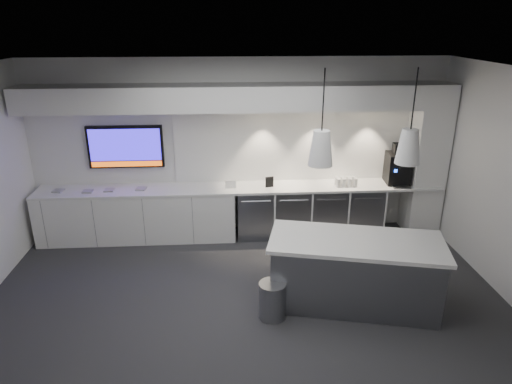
{
  "coord_description": "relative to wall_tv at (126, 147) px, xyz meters",
  "views": [
    {
      "loc": [
        -0.22,
        -5.08,
        3.55
      ],
      "look_at": [
        0.2,
        1.1,
        1.21
      ],
      "focal_mm": 32.0,
      "sensor_mm": 36.0,
      "label": 1
    }
  ],
  "objects": [
    {
      "name": "floor",
      "position": [
        1.9,
        -2.45,
        -1.56
      ],
      "size": [
        7.0,
        7.0,
        0.0
      ],
      "primitive_type": "plane",
      "color": "#2D2D30",
      "rests_on": "ground"
    },
    {
      "name": "ceiling",
      "position": [
        1.9,
        -2.45,
        1.44
      ],
      "size": [
        7.0,
        7.0,
        0.0
      ],
      "primitive_type": "plane",
      "rotation": [
        3.14,
        0.0,
        0.0
      ],
      "color": "black",
      "rests_on": "wall_back"
    },
    {
      "name": "wall_back",
      "position": [
        1.9,
        0.05,
        -0.06
      ],
      "size": [
        7.0,
        0.0,
        7.0
      ],
      "primitive_type": "plane",
      "rotation": [
        1.57,
        0.0,
        0.0
      ],
      "color": "white",
      "rests_on": "floor"
    },
    {
      "name": "wall_front",
      "position": [
        1.9,
        -4.95,
        -0.06
      ],
      "size": [
        7.0,
        0.0,
        7.0
      ],
      "primitive_type": "plane",
      "rotation": [
        -1.57,
        0.0,
        0.0
      ],
      "color": "white",
      "rests_on": "floor"
    },
    {
      "name": "back_counter",
      "position": [
        1.9,
        -0.27,
        -0.68
      ],
      "size": [
        6.8,
        0.65,
        0.04
      ],
      "primitive_type": "cube",
      "color": "white",
      "rests_on": "left_base_cabinets"
    },
    {
      "name": "left_base_cabinets",
      "position": [
        0.15,
        -0.27,
        -1.13
      ],
      "size": [
        3.3,
        0.63,
        0.86
      ],
      "primitive_type": "cube",
      "color": "white",
      "rests_on": "floor"
    },
    {
      "name": "fridge_unit_a",
      "position": [
        2.15,
        -0.27,
        -1.13
      ],
      "size": [
        0.6,
        0.61,
        0.85
      ],
      "primitive_type": "cube",
      "color": "gray",
      "rests_on": "floor"
    },
    {
      "name": "fridge_unit_b",
      "position": [
        2.78,
        -0.27,
        -1.13
      ],
      "size": [
        0.6,
        0.61,
        0.85
      ],
      "primitive_type": "cube",
      "color": "gray",
      "rests_on": "floor"
    },
    {
      "name": "fridge_unit_c",
      "position": [
        3.41,
        -0.27,
        -1.13
      ],
      "size": [
        0.6,
        0.61,
        0.85
      ],
      "primitive_type": "cube",
      "color": "gray",
      "rests_on": "floor"
    },
    {
      "name": "fridge_unit_d",
      "position": [
        4.04,
        -0.27,
        -1.13
      ],
      "size": [
        0.6,
        0.61,
        0.85
      ],
      "primitive_type": "cube",
      "color": "gray",
      "rests_on": "floor"
    },
    {
      "name": "backsplash",
      "position": [
        3.1,
        0.03,
        -0.01
      ],
      "size": [
        4.6,
        0.03,
        1.3
      ],
      "primitive_type": "cube",
      "color": "white",
      "rests_on": "wall_back"
    },
    {
      "name": "soffit",
      "position": [
        1.9,
        -0.25,
        0.84
      ],
      "size": [
        6.9,
        0.6,
        0.4
      ],
      "primitive_type": "cube",
      "color": "white",
      "rests_on": "wall_back"
    },
    {
      "name": "column",
      "position": [
        5.1,
        -0.25,
        -0.26
      ],
      "size": [
        0.55,
        0.55,
        2.6
      ],
      "primitive_type": "cube",
      "color": "white",
      "rests_on": "floor"
    },
    {
      "name": "wall_tv",
      "position": [
        0.0,
        0.0,
        0.0
      ],
      "size": [
        1.25,
        0.07,
        0.72
      ],
      "color": "black",
      "rests_on": "wall_back"
    },
    {
      "name": "island",
      "position": [
        3.31,
        -2.44,
        -1.09
      ],
      "size": [
        2.36,
        1.42,
        0.93
      ],
      "rotation": [
        0.0,
        0.0,
        -0.23
      ],
      "color": "gray",
      "rests_on": "floor"
    },
    {
      "name": "bin",
      "position": [
        2.22,
        -2.66,
        -1.32
      ],
      "size": [
        0.45,
        0.45,
        0.48
      ],
      "primitive_type": "cylinder",
      "rotation": [
        0.0,
        0.0,
        0.39
      ],
      "color": "gray",
      "rests_on": "floor"
    },
    {
      "name": "coffee_machine",
      "position": [
        4.61,
        -0.25,
        -0.37
      ],
      "size": [
        0.42,
        0.58,
        0.69
      ],
      "rotation": [
        0.0,
        0.0,
        -0.09
      ],
      "color": "black",
      "rests_on": "back_counter"
    },
    {
      "name": "sign_black",
      "position": [
        2.4,
        -0.31,
        -0.57
      ],
      "size": [
        0.14,
        0.05,
        0.18
      ],
      "primitive_type": "cube",
      "rotation": [
        0.0,
        0.0,
        0.24
      ],
      "color": "black",
      "rests_on": "back_counter"
    },
    {
      "name": "sign_white",
      "position": [
        1.74,
        -0.33,
        -0.59
      ],
      "size": [
        0.18,
        0.04,
        0.14
      ],
      "primitive_type": "cube",
      "rotation": [
        0.0,
        0.0,
        0.1
      ],
      "color": "white",
      "rests_on": "back_counter"
    },
    {
      "name": "cup_cluster",
      "position": [
        3.7,
        -0.35,
        -0.59
      ],
      "size": [
        0.37,
        0.17,
        0.15
      ],
      "primitive_type": null,
      "color": "silver",
      "rests_on": "back_counter"
    },
    {
      "name": "tray_a",
      "position": [
        -1.1,
        -0.3,
        -0.65
      ],
      "size": [
        0.19,
        0.19,
        0.02
      ],
      "primitive_type": "cube",
      "rotation": [
        0.0,
        0.0,
        -0.18
      ],
      "color": "#A0A0A0",
      "rests_on": "back_counter"
    },
    {
      "name": "tray_b",
      "position": [
        -0.61,
        -0.35,
        -0.65
      ],
      "size": [
        0.16,
        0.16,
        0.02
      ],
      "primitive_type": "cube",
      "rotation": [
        0.0,
        0.0,
        0.01
      ],
      "color": "#A0A0A0",
      "rests_on": "back_counter"
    },
    {
      "name": "tray_c",
      "position": [
        -0.26,
        -0.32,
        -0.65
      ],
      "size": [
        0.16,
        0.16,
        0.02
      ],
      "primitive_type": "cube",
      "rotation": [
        0.0,
        0.0,
        -0.03
      ],
      "color": "#A0A0A0",
      "rests_on": "back_counter"
    },
    {
      "name": "tray_d",
      "position": [
        0.25,
        -0.29,
        -0.65
      ],
      "size": [
        0.18,
        0.18,
        0.02
      ],
      "primitive_type": "cube",
      "rotation": [
        0.0,
        0.0,
        -0.14
      ],
      "color": "#A0A0A0",
      "rests_on": "back_counter"
    },
    {
      "name": "pendant_left",
      "position": [
        2.78,
        -2.44,
        0.59
      ],
      "size": [
        0.29,
        0.29,
        1.12
      ],
      "color": "white",
      "rests_on": "ceiling"
    },
    {
      "name": "pendant_right",
      "position": [
        3.83,
        -2.44,
        0.59
      ],
      "size": [
        0.29,
        0.29,
        1.12
      ],
      "color": "white",
      "rests_on": "ceiling"
    }
  ]
}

